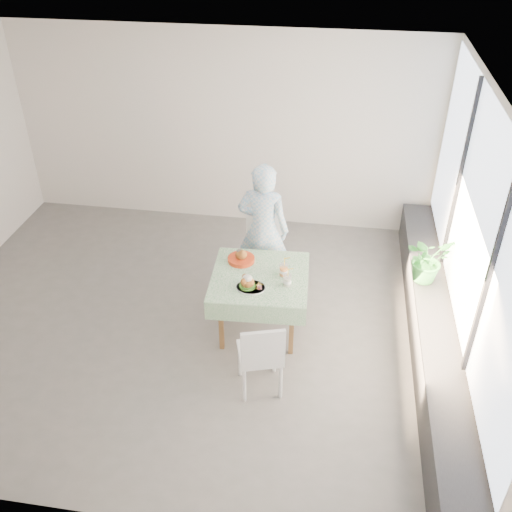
% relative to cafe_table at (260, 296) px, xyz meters
% --- Properties ---
extents(floor, '(6.00, 6.00, 0.00)m').
position_rel_cafe_table_xyz_m(floor, '(-0.90, -0.01, -0.46)').
color(floor, '#5C5A57').
rests_on(floor, ground).
extents(ceiling, '(6.00, 6.00, 0.00)m').
position_rel_cafe_table_xyz_m(ceiling, '(-0.90, -0.01, 2.34)').
color(ceiling, white).
rests_on(ceiling, ground).
extents(wall_back, '(6.00, 0.02, 2.80)m').
position_rel_cafe_table_xyz_m(wall_back, '(-0.90, 2.49, 0.94)').
color(wall_back, silver).
rests_on(wall_back, ground).
extents(wall_front, '(6.00, 0.02, 2.80)m').
position_rel_cafe_table_xyz_m(wall_front, '(-0.90, -2.51, 0.94)').
color(wall_front, silver).
rests_on(wall_front, ground).
extents(wall_right, '(0.02, 5.00, 2.80)m').
position_rel_cafe_table_xyz_m(wall_right, '(2.10, -0.01, 0.94)').
color(wall_right, silver).
rests_on(wall_right, ground).
extents(window_pane, '(0.01, 4.80, 2.18)m').
position_rel_cafe_table_xyz_m(window_pane, '(2.07, -0.01, 1.19)').
color(window_pane, '#D1E0F9').
rests_on(window_pane, ground).
extents(window_ledge, '(0.40, 4.80, 0.50)m').
position_rel_cafe_table_xyz_m(window_ledge, '(1.90, -0.01, -0.21)').
color(window_ledge, black).
rests_on(window_ledge, ground).
extents(cafe_table, '(1.09, 1.09, 0.74)m').
position_rel_cafe_table_xyz_m(cafe_table, '(0.00, 0.00, 0.00)').
color(cafe_table, brown).
rests_on(cafe_table, ground).
extents(chair_far, '(0.49, 0.49, 0.95)m').
position_rel_cafe_table_xyz_m(chair_far, '(-0.08, 0.86, -0.17)').
color(chair_far, white).
rests_on(chair_far, ground).
extents(chair_near, '(0.53, 0.53, 0.89)m').
position_rel_cafe_table_xyz_m(chair_near, '(0.14, -0.91, -0.18)').
color(chair_near, white).
rests_on(chair_near, ground).
extents(diner, '(0.66, 0.47, 1.71)m').
position_rel_cafe_table_xyz_m(diner, '(-0.08, 0.78, 0.39)').
color(diner, '#95CDEF').
rests_on(diner, ground).
extents(main_dish, '(0.32, 0.32, 0.16)m').
position_rel_cafe_table_xyz_m(main_dish, '(-0.08, -0.24, 0.34)').
color(main_dish, white).
rests_on(main_dish, cafe_table).
extents(juice_cup_orange, '(0.10, 0.10, 0.28)m').
position_rel_cafe_table_xyz_m(juice_cup_orange, '(0.25, 0.05, 0.35)').
color(juice_cup_orange, white).
rests_on(juice_cup_orange, cafe_table).
extents(juice_cup_lemonade, '(0.09, 0.09, 0.26)m').
position_rel_cafe_table_xyz_m(juice_cup_lemonade, '(0.31, -0.13, 0.34)').
color(juice_cup_lemonade, white).
rests_on(juice_cup_lemonade, cafe_table).
extents(second_dish, '(0.30, 0.30, 0.14)m').
position_rel_cafe_table_xyz_m(second_dish, '(-0.25, 0.25, 0.32)').
color(second_dish, '#B73212').
rests_on(second_dish, cafe_table).
extents(potted_plant, '(0.66, 0.64, 0.55)m').
position_rel_cafe_table_xyz_m(potted_plant, '(1.83, 0.57, 0.32)').
color(potted_plant, '#2F7326').
rests_on(potted_plant, window_ledge).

